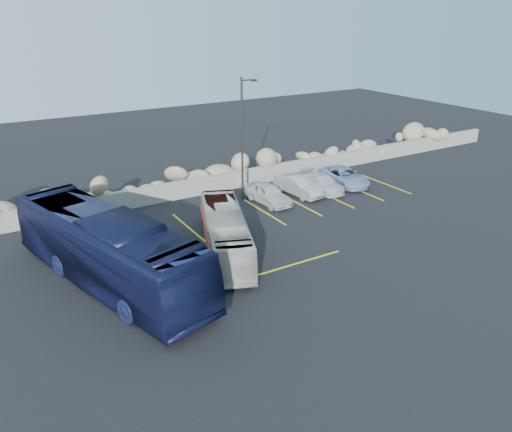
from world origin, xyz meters
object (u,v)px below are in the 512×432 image
tour_coach (108,250)px  car_b (299,186)px  car_a (268,193)px  lamppost (243,137)px  car_c (322,183)px  vintage_bus (225,233)px  car_d (344,176)px

tour_coach → car_b: size_ratio=3.14×
tour_coach → car_a: size_ratio=3.22×
lamppost → car_c: 6.89m
vintage_bus → car_a: bearing=62.4°
tour_coach → car_d: 19.40m
vintage_bus → car_b: bearing=53.6°
car_d → car_b: bearing=-174.5°
lamppost → tour_coach: bearing=-149.1°
vintage_bus → tour_coach: bearing=-158.4°
tour_coach → car_a: tour_coach is taller
tour_coach → car_c: tour_coach is taller
car_b → car_c: car_b is taller
lamppost → car_d: (7.87, -0.99, -3.69)m
car_a → car_b: (2.67, 0.29, -0.01)m
lamppost → car_d: 8.75m
car_c → lamppost: bearing=170.0°
car_d → tour_coach: bearing=-158.7°
vintage_bus → car_c: size_ratio=2.12×
vintage_bus → tour_coach: 6.02m
vintage_bus → car_d: (12.61, 5.41, -0.55)m
tour_coach → car_a: (11.84, 5.10, -1.07)m
tour_coach → vintage_bus: bearing=-15.4°
lamppost → car_b: (3.78, -1.03, -3.64)m
lamppost → vintage_bus: lamppost is taller
car_b → car_c: 1.89m
car_a → car_d: size_ratio=0.88×
tour_coach → car_a: 12.93m
lamppost → tour_coach: size_ratio=0.64×
car_b → car_c: size_ratio=1.01×
vintage_bus → car_b: vintage_bus is taller
lamppost → car_b: 5.35m
lamppost → car_b: lamppost is taller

